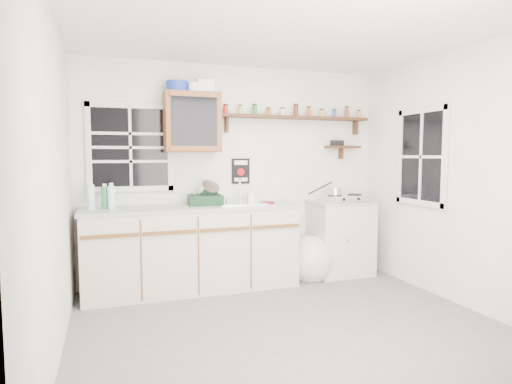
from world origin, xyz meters
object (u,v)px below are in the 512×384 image
Objects in this scene: spice_shelf at (295,117)px; upper_cabinet at (192,122)px; hotplate at (345,198)px; main_cabinet at (193,248)px; dish_rack at (206,197)px; right_cabinet at (340,237)px.

upper_cabinet is at bearing -176.88° from spice_shelf.
main_cabinet is at bearing -178.92° from hotplate.
main_cabinet is at bearing -156.13° from dish_rack.
upper_cabinet reaches higher than spice_shelf.
upper_cabinet is 2.05m from hotplate.
spice_shelf reaches higher than right_cabinet.
upper_cabinet is at bearing 76.32° from main_cabinet.
upper_cabinet reaches higher than main_cabinet.
hotplate is (1.71, -0.06, -0.06)m from dish_rack.
hotplate is at bearing 0.17° from main_cabinet.
main_cabinet is 1.84m from right_cabinet.
main_cabinet is 1.94m from hotplate.
upper_cabinet is at bearing 176.62° from hotplate.
main_cabinet is 0.58m from dish_rack.
dish_rack is 0.68× the size of hotplate.
spice_shelf is 5.01× the size of dish_rack.
right_cabinet is at bearing 0.79° from main_cabinet.
upper_cabinet is 1.70× the size of dish_rack.
dish_rack reaches higher than right_cabinet.
main_cabinet is 6.06× the size of dish_rack.
spice_shelf is at bearing 10.66° from dish_rack.
spice_shelf is 1.47m from dish_rack.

